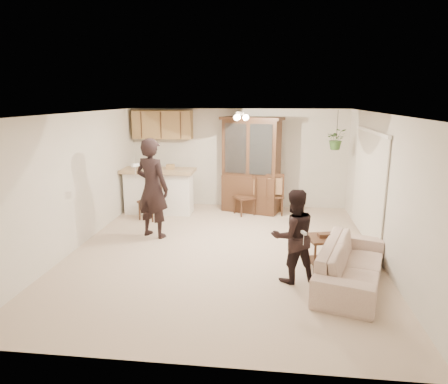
# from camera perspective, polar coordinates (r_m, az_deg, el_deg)

# --- Properties ---
(floor) EXTENTS (6.50, 6.50, 0.00)m
(floor) POSITION_cam_1_polar(r_m,az_deg,el_deg) (7.46, -0.13, -8.43)
(floor) COLOR beige
(floor) RESTS_ON ground
(ceiling) EXTENTS (5.50, 6.50, 0.02)m
(ceiling) POSITION_cam_1_polar(r_m,az_deg,el_deg) (6.93, -0.15, 11.15)
(ceiling) COLOR white
(ceiling) RESTS_ON wall_back
(wall_back) EXTENTS (5.50, 0.02, 2.50)m
(wall_back) POSITION_cam_1_polar(r_m,az_deg,el_deg) (10.27, 1.99, 4.85)
(wall_back) COLOR beige
(wall_back) RESTS_ON ground
(wall_front) EXTENTS (5.50, 0.02, 2.50)m
(wall_front) POSITION_cam_1_polar(r_m,az_deg,el_deg) (4.01, -5.65, -8.91)
(wall_front) COLOR beige
(wall_front) RESTS_ON ground
(wall_left) EXTENTS (0.02, 6.50, 2.50)m
(wall_left) POSITION_cam_1_polar(r_m,az_deg,el_deg) (7.89, -20.39, 1.42)
(wall_left) COLOR beige
(wall_left) RESTS_ON ground
(wall_right) EXTENTS (0.02, 6.50, 2.50)m
(wall_right) POSITION_cam_1_polar(r_m,az_deg,el_deg) (7.30, 21.82, 0.40)
(wall_right) COLOR beige
(wall_right) RESTS_ON ground
(breakfast_bar) EXTENTS (1.60, 0.55, 1.00)m
(breakfast_bar) POSITION_cam_1_polar(r_m,az_deg,el_deg) (9.87, -9.24, -0.11)
(breakfast_bar) COLOR white
(breakfast_bar) RESTS_ON floor
(bar_top) EXTENTS (1.75, 0.70, 0.08)m
(bar_top) POSITION_cam_1_polar(r_m,az_deg,el_deg) (9.76, -9.36, 3.03)
(bar_top) COLOR #A07E60
(bar_top) RESTS_ON breakfast_bar
(upper_cabinets) EXTENTS (1.50, 0.34, 0.70)m
(upper_cabinets) POSITION_cam_1_polar(r_m,az_deg,el_deg) (10.33, -8.76, 9.49)
(upper_cabinets) COLOR olive
(upper_cabinets) RESTS_ON wall_back
(vertical_blinds) EXTENTS (0.06, 2.30, 2.10)m
(vertical_blinds) POSITION_cam_1_polar(r_m,az_deg,el_deg) (8.18, 19.86, 0.78)
(vertical_blinds) COLOR silver
(vertical_blinds) RESTS_ON wall_right
(ceiling_fixture) EXTENTS (0.36, 0.36, 0.20)m
(ceiling_fixture) POSITION_cam_1_polar(r_m,az_deg,el_deg) (8.11, 2.30, 10.75)
(ceiling_fixture) COLOR beige
(ceiling_fixture) RESTS_ON ceiling
(hanging_plant) EXTENTS (0.43, 0.37, 0.48)m
(hanging_plant) POSITION_cam_1_polar(r_m,az_deg,el_deg) (9.44, 15.76, 7.28)
(hanging_plant) COLOR #2C5722
(hanging_plant) RESTS_ON ceiling
(plant_cord) EXTENTS (0.01, 0.01, 0.65)m
(plant_cord) POSITION_cam_1_polar(r_m,az_deg,el_deg) (9.41, 15.88, 9.24)
(plant_cord) COLOR black
(plant_cord) RESTS_ON ceiling
(sofa) EXTENTS (1.26, 2.01, 0.73)m
(sofa) POSITION_cam_1_polar(r_m,az_deg,el_deg) (6.41, 17.81, -9.31)
(sofa) COLOR beige
(sofa) RESTS_ON floor
(adult) EXTENTS (0.77, 0.64, 1.80)m
(adult) POSITION_cam_1_polar(r_m,az_deg,el_deg) (8.10, -10.19, -0.19)
(adult) COLOR black
(adult) RESTS_ON floor
(child) EXTENTS (0.80, 0.72, 1.35)m
(child) POSITION_cam_1_polar(r_m,az_deg,el_deg) (6.18, 9.86, -6.65)
(child) COLOR black
(child) RESTS_ON floor
(china_hutch) EXTENTS (1.57, 0.97, 2.32)m
(china_hutch) POSITION_cam_1_polar(r_m,az_deg,el_deg) (9.76, 3.91, 3.75)
(china_hutch) COLOR #392715
(china_hutch) RESTS_ON floor
(side_table) EXTENTS (0.62, 0.62, 0.62)m
(side_table) POSITION_cam_1_polar(r_m,az_deg,el_deg) (6.80, 13.92, -8.42)
(side_table) COLOR #392715
(side_table) RESTS_ON floor
(chair_bar) EXTENTS (0.56, 0.56, 0.99)m
(chair_bar) POSITION_cam_1_polar(r_m,az_deg,el_deg) (9.42, -10.45, -2.18)
(chair_bar) COLOR #392715
(chair_bar) RESTS_ON floor
(chair_hutch_left) EXTENTS (0.59, 0.59, 0.96)m
(chair_hutch_left) POSITION_cam_1_polar(r_m,az_deg,el_deg) (9.65, 2.92, -1.65)
(chair_hutch_left) COLOR #392715
(chair_hutch_left) RESTS_ON floor
(chair_hutch_right) EXTENTS (0.48, 0.48, 1.03)m
(chair_hutch_right) POSITION_cam_1_polar(r_m,az_deg,el_deg) (9.75, 7.13, -1.48)
(chair_hutch_right) COLOR #392715
(chair_hutch_right) RESTS_ON floor
(controller_adult) EXTENTS (0.11, 0.18, 0.05)m
(controller_adult) POSITION_cam_1_polar(r_m,az_deg,el_deg) (7.62, -12.57, 3.77)
(controller_adult) COLOR silver
(controller_adult) RESTS_ON adult
(controller_child) EXTENTS (0.08, 0.13, 0.04)m
(controller_child) POSITION_cam_1_polar(r_m,az_deg,el_deg) (5.82, 11.34, -5.74)
(controller_child) COLOR silver
(controller_child) RESTS_ON child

